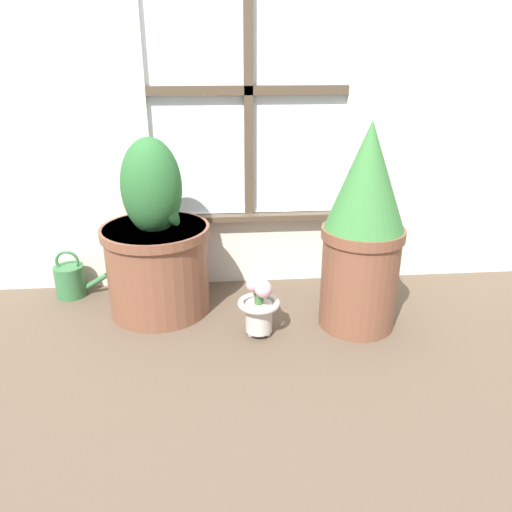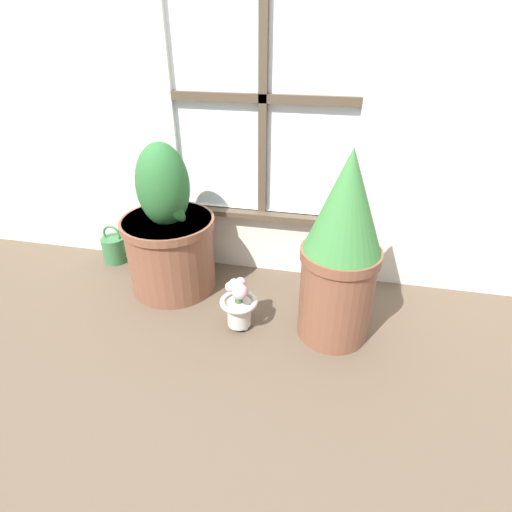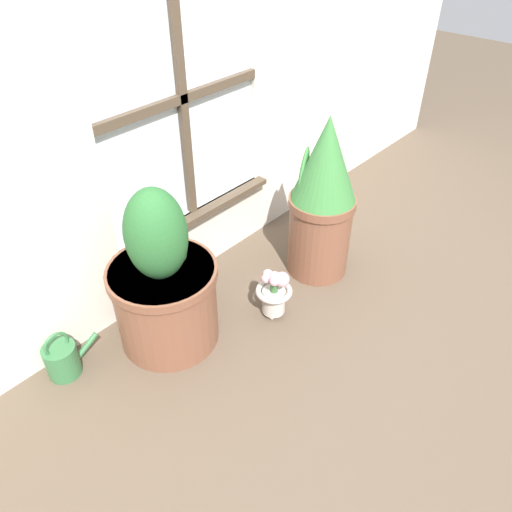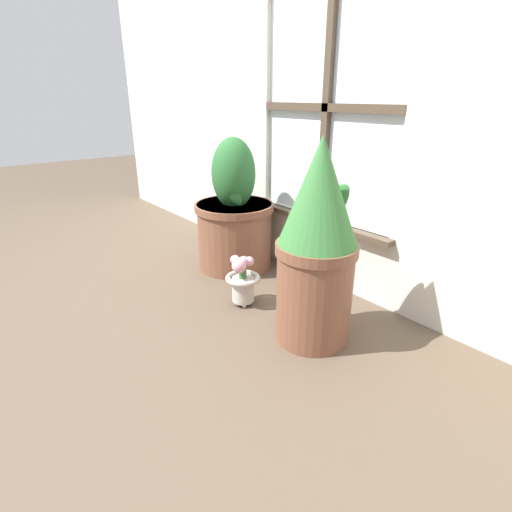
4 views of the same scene
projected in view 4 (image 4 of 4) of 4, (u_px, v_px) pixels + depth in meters
ground_plane at (224, 311)px, 1.75m from camera, size 10.00×10.00×0.00m
potted_plant_left at (234, 219)px, 2.12m from camera, size 0.42×0.42×0.69m
potted_plant_right at (317, 245)px, 1.43m from camera, size 0.30×0.30×0.77m
flower_vase at (243, 280)px, 1.77m from camera, size 0.15×0.15×0.23m
watering_can at (219, 230)px, 2.57m from camera, size 0.22×0.12×0.21m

